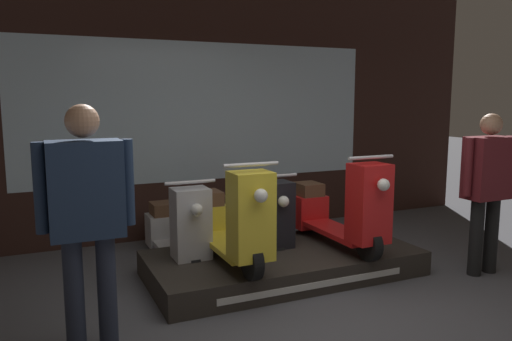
# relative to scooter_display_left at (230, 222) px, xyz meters

# --- Properties ---
(ground_plane) EXTENTS (30.00, 30.00, 0.00)m
(ground_plane) POSITION_rel_scooter_display_left_xyz_m (0.37, -1.19, -0.61)
(ground_plane) COLOR #4C4C51
(shop_wall_back) EXTENTS (8.16, 0.09, 3.20)m
(shop_wall_back) POSITION_rel_scooter_display_left_xyz_m (0.37, 1.86, 0.99)
(shop_wall_back) COLOR #331E19
(shop_wall_back) RESTS_ON ground_plane
(display_platform) EXTENTS (2.62, 1.24, 0.24)m
(display_platform) POSITION_rel_scooter_display_left_xyz_m (0.59, 0.07, -0.49)
(display_platform) COLOR #2D2823
(display_platform) RESTS_ON ground_plane
(scooter_display_left) EXTENTS (0.48, 1.53, 0.98)m
(scooter_display_left) POSITION_rel_scooter_display_left_xyz_m (0.00, 0.00, 0.00)
(scooter_display_left) COLOR black
(scooter_display_left) RESTS_ON display_platform
(scooter_display_right) EXTENTS (0.48, 1.53, 0.98)m
(scooter_display_right) POSITION_rel_scooter_display_left_xyz_m (1.18, 0.00, 0.00)
(scooter_display_right) COLOR black
(scooter_display_right) RESTS_ON display_platform
(scooter_backrow_0) EXTENTS (0.48, 1.53, 0.98)m
(scooter_backrow_0) POSITION_rel_scooter_display_left_xyz_m (-0.29, 0.73, -0.24)
(scooter_backrow_0) COLOR black
(scooter_backrow_0) RESTS_ON ground_plane
(scooter_backrow_1) EXTENTS (0.48, 1.53, 0.98)m
(scooter_backrow_1) POSITION_rel_scooter_display_left_xyz_m (0.58, 0.73, -0.24)
(scooter_backrow_1) COLOR black
(scooter_backrow_1) RESTS_ON ground_plane
(person_left_browsing) EXTENTS (0.63, 0.27, 1.69)m
(person_left_browsing) POSITION_rel_scooter_display_left_xyz_m (-1.29, -0.71, 0.41)
(person_left_browsing) COLOR #232838
(person_left_browsing) RESTS_ON ground_plane
(person_right_browsing) EXTENTS (0.61, 0.25, 1.58)m
(person_right_browsing) POSITION_rel_scooter_display_left_xyz_m (2.40, -0.71, 0.33)
(person_right_browsing) COLOR black
(person_right_browsing) RESTS_ON ground_plane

